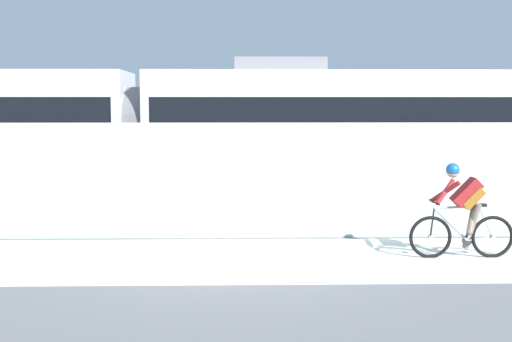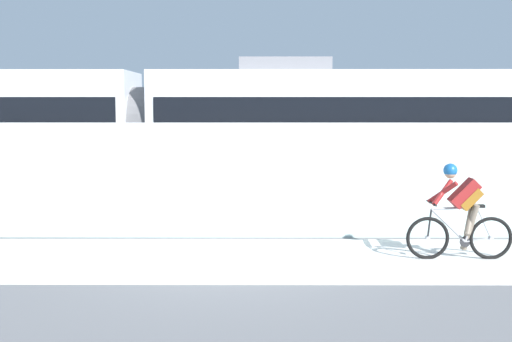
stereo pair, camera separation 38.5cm
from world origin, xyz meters
TOP-DOWN VIEW (x-y plane):
  - ground_plane at (0.00, 0.00)m, footprint 200.00×200.00m
  - bike_path_deck at (0.00, 0.00)m, footprint 32.00×3.20m
  - glass_parapet at (0.00, 1.85)m, footprint 32.00×0.05m
  - concrete_barrier_wall at (0.00, 3.65)m, footprint 32.00×0.36m
  - tram_rail_near at (0.00, 6.13)m, footprint 32.00×0.08m
  - tram_rail_far at (0.00, 7.57)m, footprint 32.00×0.08m
  - tram at (-2.62, 6.85)m, footprint 22.56×2.54m
  - cyclist_on_bike at (3.83, 0.00)m, footprint 1.77×0.58m

SIDE VIEW (x-z plane):
  - ground_plane at x=0.00m, z-range 0.00..0.00m
  - tram_rail_near at x=0.00m, z-range 0.00..0.01m
  - tram_rail_far at x=0.00m, z-range 0.00..0.01m
  - bike_path_deck at x=0.00m, z-range 0.00..0.01m
  - glass_parapet at x=0.00m, z-range 0.00..1.16m
  - cyclist_on_bike at x=3.83m, z-range -0.02..1.59m
  - concrete_barrier_wall at x=0.00m, z-range 0.00..2.18m
  - tram at x=-2.62m, z-range -0.01..3.80m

